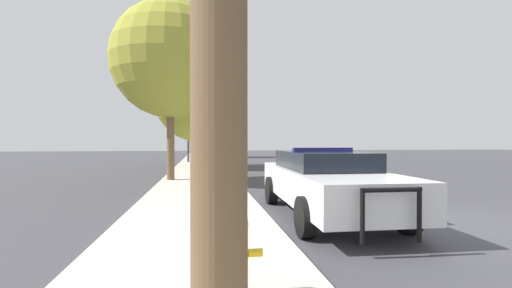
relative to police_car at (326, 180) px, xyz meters
The scene contains 9 objects.
ground_plane 2.55m from the police_car, 23.34° to the right, with size 110.00×110.00×0.00m, color #3D3D42.
sidewalk_left 3.11m from the police_car, 161.44° to the right, with size 3.00×110.00×0.13m.
police_car is the anchor object (origin of this frame).
fire_hydrant 4.61m from the police_car, 121.23° to the right, with size 0.50×0.22×0.82m.
traffic_light 18.77m from the police_car, 97.41° to the left, with size 3.31×0.35×4.55m.
car_background_distant 40.80m from the police_car, 88.91° to the left, with size 1.99×4.03×1.39m.
tree_sidewalk_mid 15.10m from the police_car, 101.16° to the left, with size 5.89×5.89×7.35m.
tree_sidewalk_near 8.84m from the police_car, 120.71° to the left, with size 4.67×4.67×7.14m.
tree_sidewalk_far 28.56m from the police_car, 94.74° to the left, with size 4.07×4.07×7.26m.
Camera 1 is at (-4.97, -6.37, 1.66)m, focal length 24.00 mm.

